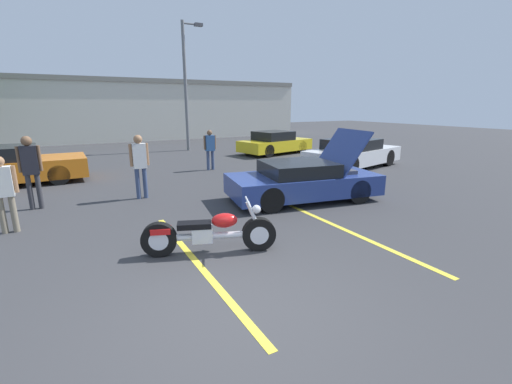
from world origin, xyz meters
TOP-DOWN VIEW (x-y plane):
  - ground_plane at (0.00, 0.00)m, footprint 80.00×80.00m
  - parking_stripe_middle at (0.05, 1.67)m, footprint 0.12×4.98m
  - parking_stripe_back at (3.36, 1.67)m, footprint 0.12×4.98m
  - far_building at (0.00, 24.23)m, footprint 32.00×4.20m
  - light_pole at (4.62, 15.96)m, footprint 1.21×0.28m
  - motorcycle at (0.40, 1.94)m, footprint 2.29×1.06m
  - show_car_hood_open at (4.01, 4.02)m, footprint 4.34×2.48m
  - parked_car_mid_left_row at (-3.53, 10.25)m, footprint 4.77×2.03m
  - parked_car_mid_right_row at (8.22, 12.32)m, footprint 4.32×2.61m
  - parked_car_right_row at (8.91, 7.18)m, footprint 4.94×2.96m
  - spectator_near_motorcycle at (3.40, 9.53)m, footprint 0.52×0.21m
  - spectator_by_show_car at (-2.88, 4.90)m, footprint 0.52×0.21m
  - spectator_midground at (-2.51, 6.59)m, footprint 0.52×0.24m
  - spectator_far_lot at (0.07, 6.36)m, footprint 0.52×0.24m

SIDE VIEW (x-z plane):
  - ground_plane at x=0.00m, z-range 0.00..0.00m
  - parking_stripe_middle at x=0.05m, z-range 0.00..0.01m
  - parking_stripe_back at x=3.36m, z-range 0.00..0.01m
  - motorcycle at x=0.40m, z-range -0.09..0.85m
  - show_car_hood_open at x=4.01m, z-range -0.41..1.51m
  - parked_car_mid_right_row at x=8.22m, z-range -0.03..1.18m
  - parked_car_right_row at x=8.91m, z-range -0.02..1.20m
  - parked_car_mid_left_row at x=-3.53m, z-range -0.03..1.25m
  - spectator_by_show_car at x=-2.88m, z-range 0.15..1.75m
  - spectator_near_motorcycle at x=3.40m, z-range 0.15..1.76m
  - spectator_far_lot at x=0.07m, z-range 0.18..1.98m
  - spectator_midground at x=-2.51m, z-range 0.19..2.05m
  - far_building at x=0.00m, z-range 0.14..4.54m
  - light_pole at x=4.62m, z-range 0.38..7.37m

